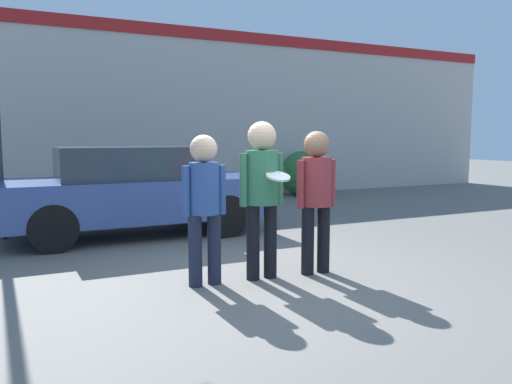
{
  "coord_description": "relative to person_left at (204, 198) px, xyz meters",
  "views": [
    {
      "loc": [
        -2.49,
        -4.86,
        1.61
      ],
      "look_at": [
        -0.02,
        0.31,
        0.98
      ],
      "focal_mm": 35.0,
      "sensor_mm": 36.0,
      "label": 1
    }
  ],
  "objects": [
    {
      "name": "street_lamp",
      "position": [
        -1.87,
        3.77,
        2.49
      ],
      "size": [
        1.16,
        0.35,
        5.63
      ],
      "color": "#38383D",
      "rests_on": "ground"
    },
    {
      "name": "shrub",
      "position": [
        5.36,
        6.93,
        -0.35
      ],
      "size": [
        1.23,
        1.23,
        1.23
      ],
      "color": "#2D6B33",
      "rests_on": "ground"
    },
    {
      "name": "person_left",
      "position": [
        0.0,
        0.0,
        0.0
      ],
      "size": [
        0.5,
        0.33,
        1.64
      ],
      "color": "#1E2338",
      "rests_on": "ground"
    },
    {
      "name": "person_right",
      "position": [
        1.35,
        -0.11,
        0.04
      ],
      "size": [
        0.52,
        0.35,
        1.69
      ],
      "color": "black",
      "rests_on": "ground"
    },
    {
      "name": "person_middle_with_frisbee",
      "position": [
        0.68,
        -0.04,
        0.12
      ],
      "size": [
        0.54,
        0.58,
        1.79
      ],
      "color": "black",
      "rests_on": "ground"
    },
    {
      "name": "parked_car_near",
      "position": [
        -0.1,
        3.17,
        -0.22
      ],
      "size": [
        4.23,
        1.81,
        1.46
      ],
      "color": "#334784",
      "rests_on": "ground"
    },
    {
      "name": "storefront_building",
      "position": [
        0.69,
        7.74,
        1.3
      ],
      "size": [
        24.0,
        0.22,
        4.47
      ],
      "color": "beige",
      "rests_on": "ground"
    },
    {
      "name": "ground_plane",
      "position": [
        0.69,
        -0.19,
        -0.97
      ],
      "size": [
        56.0,
        56.0,
        0.0
      ],
      "primitive_type": "plane",
      "color": "#66635E"
    }
  ]
}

